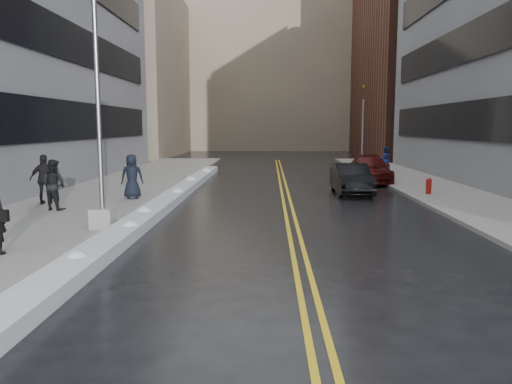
# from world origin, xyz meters

# --- Properties ---
(ground) EXTENTS (160.00, 160.00, 0.00)m
(ground) POSITION_xyz_m (0.00, 0.00, 0.00)
(ground) COLOR black
(ground) RESTS_ON ground
(sidewalk_west) EXTENTS (5.50, 50.00, 0.15)m
(sidewalk_west) POSITION_xyz_m (-5.75, 10.00, 0.07)
(sidewalk_west) COLOR gray
(sidewalk_west) RESTS_ON ground
(sidewalk_east) EXTENTS (4.00, 50.00, 0.15)m
(sidewalk_east) POSITION_xyz_m (10.00, 10.00, 0.07)
(sidewalk_east) COLOR gray
(sidewalk_east) RESTS_ON ground
(lane_line_left) EXTENTS (0.12, 50.00, 0.01)m
(lane_line_left) POSITION_xyz_m (2.35, 10.00, 0.00)
(lane_line_left) COLOR gold
(lane_line_left) RESTS_ON ground
(lane_line_right) EXTENTS (0.12, 50.00, 0.01)m
(lane_line_right) POSITION_xyz_m (2.65, 10.00, 0.00)
(lane_line_right) COLOR gold
(lane_line_right) RESTS_ON ground
(snow_ridge) EXTENTS (0.90, 30.00, 0.34)m
(snow_ridge) POSITION_xyz_m (-2.45, 8.00, 0.17)
(snow_ridge) COLOR silver
(snow_ridge) RESTS_ON ground
(building_west_far) EXTENTS (14.00, 22.00, 18.00)m
(building_west_far) POSITION_xyz_m (-15.50, 44.00, 9.00)
(building_west_far) COLOR gray
(building_west_far) RESTS_ON ground
(building_east_far) EXTENTS (14.00, 20.00, 28.00)m
(building_east_far) POSITION_xyz_m (19.00, 42.00, 14.00)
(building_east_far) COLOR #562D21
(building_east_far) RESTS_ON ground
(building_far) EXTENTS (36.00, 16.00, 22.00)m
(building_far) POSITION_xyz_m (2.00, 60.00, 11.00)
(building_far) COLOR gray
(building_far) RESTS_ON ground
(lamppost) EXTENTS (0.65, 0.65, 7.62)m
(lamppost) POSITION_xyz_m (-3.30, 2.00, 2.53)
(lamppost) COLOR gray
(lamppost) RESTS_ON sidewalk_west
(fire_hydrant) EXTENTS (0.26, 0.26, 0.73)m
(fire_hydrant) POSITION_xyz_m (9.00, 10.00, 0.55)
(fire_hydrant) COLOR maroon
(fire_hydrant) RESTS_ON sidewalk_east
(traffic_signal) EXTENTS (0.16, 0.20, 6.00)m
(traffic_signal) POSITION_xyz_m (8.50, 24.00, 3.40)
(traffic_signal) COLOR gray
(traffic_signal) RESTS_ON sidewalk_east
(pedestrian_b) EXTENTS (1.10, 0.98, 1.87)m
(pedestrian_b) POSITION_xyz_m (-6.16, 5.20, 1.08)
(pedestrian_b) COLOR black
(pedestrian_b) RESTS_ON sidewalk_west
(pedestrian_c) EXTENTS (1.05, 0.83, 1.89)m
(pedestrian_c) POSITION_xyz_m (-4.10, 8.19, 1.10)
(pedestrian_c) COLOR black
(pedestrian_c) RESTS_ON sidewalk_west
(pedestrian_d) EXTENTS (1.21, 0.63, 1.97)m
(pedestrian_d) POSITION_xyz_m (-7.10, 6.54, 1.13)
(pedestrian_d) COLOR black
(pedestrian_d) RESTS_ON sidewalk_west
(pedestrian_east) EXTENTS (0.86, 0.68, 1.74)m
(pedestrian_east) POSITION_xyz_m (9.35, 20.31, 1.02)
(pedestrian_east) COLOR navy
(pedestrian_east) RESTS_ON sidewalk_east
(car_black) EXTENTS (1.56, 4.42, 1.45)m
(car_black) POSITION_xyz_m (5.63, 10.94, 0.73)
(car_black) COLOR black
(car_black) RESTS_ON ground
(car_maroon) EXTENTS (2.37, 5.30, 1.51)m
(car_maroon) POSITION_xyz_m (7.50, 16.04, 0.75)
(car_maroon) COLOR #460B0B
(car_maroon) RESTS_ON ground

